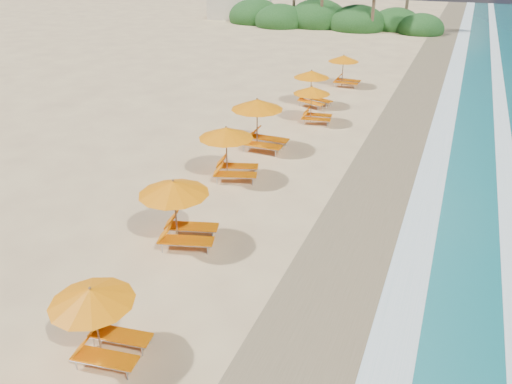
# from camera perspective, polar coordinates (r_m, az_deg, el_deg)

# --- Properties ---
(ground) EXTENTS (160.00, 160.00, 0.00)m
(ground) POSITION_cam_1_polar(r_m,az_deg,el_deg) (18.01, 0.00, -3.41)
(ground) COLOR #D9B97F
(ground) RESTS_ON ground
(wet_sand) EXTENTS (4.00, 160.00, 0.01)m
(wet_sand) POSITION_cam_1_polar(r_m,az_deg,el_deg) (17.11, 12.55, -5.87)
(wet_sand) COLOR #877350
(wet_sand) RESTS_ON ground
(surf_foam) EXTENTS (4.00, 160.00, 0.01)m
(surf_foam) POSITION_cam_1_polar(r_m,az_deg,el_deg) (17.01, 21.55, -7.40)
(surf_foam) COLOR white
(surf_foam) RESTS_ON ground
(station_3) EXTENTS (2.39, 2.27, 2.03)m
(station_3) POSITION_cam_1_polar(r_m,az_deg,el_deg) (12.59, -17.26, -13.63)
(station_3) COLOR olive
(station_3) RESTS_ON ground
(station_4) EXTENTS (2.93, 2.86, 2.33)m
(station_4) POSITION_cam_1_polar(r_m,az_deg,el_deg) (16.36, -8.60, -1.82)
(station_4) COLOR olive
(station_4) RESTS_ON ground
(station_5) EXTENTS (2.95, 2.88, 2.32)m
(station_5) POSITION_cam_1_polar(r_m,az_deg,el_deg) (20.85, -2.89, 4.89)
(station_5) COLOR olive
(station_5) RESTS_ON ground
(station_6) EXTENTS (2.69, 2.48, 2.52)m
(station_6) POSITION_cam_1_polar(r_m,az_deg,el_deg) (23.94, 0.56, 8.12)
(station_6) COLOR olive
(station_6) RESTS_ON ground
(station_7) EXTENTS (2.46, 2.34, 2.07)m
(station_7) POSITION_cam_1_polar(r_m,az_deg,el_deg) (27.99, 6.66, 10.18)
(station_7) COLOR olive
(station_7) RESTS_ON ground
(station_8) EXTENTS (2.82, 2.78, 2.19)m
(station_8) POSITION_cam_1_polar(r_m,az_deg,el_deg) (31.01, 6.56, 11.94)
(station_8) COLOR olive
(station_8) RESTS_ON ground
(station_9) EXTENTS (2.31, 2.13, 2.15)m
(station_9) POSITION_cam_1_polar(r_m,az_deg,el_deg) (35.92, 10.15, 13.71)
(station_9) COLOR olive
(station_9) RESTS_ON ground
(treeline) EXTENTS (25.80, 8.80, 9.74)m
(treeline) POSITION_cam_1_polar(r_m,az_deg,el_deg) (62.51, 7.89, 19.07)
(treeline) COLOR #163D14
(treeline) RESTS_ON ground
(beach_building) EXTENTS (7.00, 5.00, 2.80)m
(beach_building) POSITION_cam_1_polar(r_m,az_deg,el_deg) (68.80, -1.87, 20.31)
(beach_building) COLOR beige
(beach_building) RESTS_ON ground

